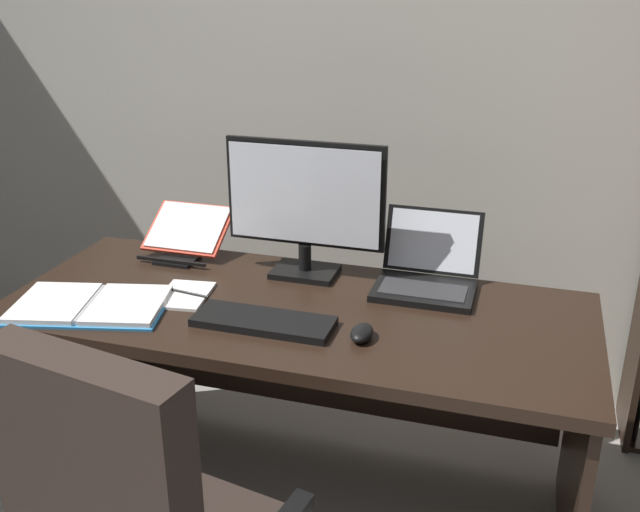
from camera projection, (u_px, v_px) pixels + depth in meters
The scene contains 10 objects.
wall_back at pixel (402, 77), 2.86m from camera, with size 5.71×0.12×2.62m, color beige.
desk at pixel (304, 348), 2.40m from camera, with size 1.84×0.76×0.73m.
monitor at pixel (305, 207), 2.41m from camera, with size 0.55×0.16×0.47m.
laptop at pixel (427, 273), 2.37m from camera, with size 0.32×0.31×0.23m.
keyboard at pixel (264, 322), 2.14m from camera, with size 0.42×0.15×0.02m, color black.
computer_mouse at pixel (362, 333), 2.05m from camera, with size 0.06×0.10×0.04m, color black.
reading_stand_with_book at pixel (186, 233), 2.65m from camera, with size 0.30×0.27×0.16m.
open_binder at pixel (90, 305), 2.24m from camera, with size 0.53×0.39×0.02m.
notepad at pixel (185, 295), 2.33m from camera, with size 0.15×0.21×0.01m, color white.
pen at pixel (190, 293), 2.32m from camera, with size 0.01×0.01×0.14m, color black.
Camera 1 is at (0.53, -0.68, 1.72)m, focal length 40.49 mm.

